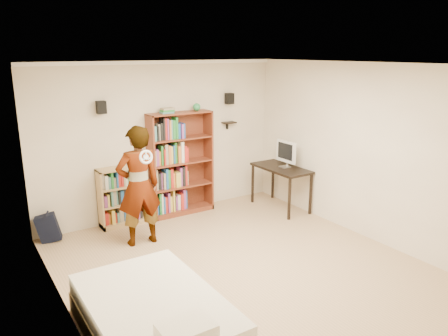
# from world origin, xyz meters

# --- Properties ---
(ground) EXTENTS (4.50, 5.00, 0.01)m
(ground) POSITION_xyz_m (0.00, 0.00, 0.00)
(ground) COLOR tan
(ground) RESTS_ON ground
(room_shell) EXTENTS (4.52, 5.02, 2.71)m
(room_shell) POSITION_xyz_m (0.00, 0.00, 1.76)
(room_shell) COLOR #F2E8CF
(room_shell) RESTS_ON ground
(crown_molding) EXTENTS (4.50, 5.00, 0.06)m
(crown_molding) POSITION_xyz_m (0.00, 0.00, 2.67)
(crown_molding) COLOR white
(crown_molding) RESTS_ON room_shell
(speaker_left) EXTENTS (0.14, 0.12, 0.20)m
(speaker_left) POSITION_xyz_m (-1.05, 2.40, 2.00)
(speaker_left) COLOR black
(speaker_left) RESTS_ON room_shell
(speaker_right) EXTENTS (0.14, 0.12, 0.20)m
(speaker_right) POSITION_xyz_m (1.35, 2.40, 2.00)
(speaker_right) COLOR black
(speaker_right) RESTS_ON room_shell
(wall_shelf) EXTENTS (0.25, 0.16, 0.02)m
(wall_shelf) POSITION_xyz_m (1.35, 2.41, 1.55)
(wall_shelf) COLOR black
(wall_shelf) RESTS_ON room_shell
(tall_bookshelf) EXTENTS (1.16, 0.34, 1.83)m
(tall_bookshelf) POSITION_xyz_m (0.28, 2.33, 0.92)
(tall_bookshelf) COLOR brown
(tall_bookshelf) RESTS_ON ground
(low_bookshelf) EXTENTS (0.80, 0.30, 1.00)m
(low_bookshelf) POSITION_xyz_m (-0.81, 2.35, 0.50)
(low_bookshelf) COLOR tan
(low_bookshelf) RESTS_ON ground
(computer_desk) EXTENTS (0.58, 1.16, 0.79)m
(computer_desk) POSITION_xyz_m (1.94, 1.56, 0.40)
(computer_desk) COLOR black
(computer_desk) RESTS_ON ground
(imac) EXTENTS (0.16, 0.49, 0.49)m
(imac) POSITION_xyz_m (1.99, 1.52, 1.03)
(imac) COLOR silver
(imac) RESTS_ON computer_desk
(daybed) EXTENTS (1.24, 1.91, 0.56)m
(daybed) POSITION_xyz_m (-1.61, -0.73, 0.28)
(daybed) COLOR white
(daybed) RESTS_ON ground
(person) EXTENTS (0.69, 0.47, 1.82)m
(person) POSITION_xyz_m (-0.85, 1.50, 0.91)
(person) COLOR black
(person) RESTS_ON ground
(wii_wheel) EXTENTS (0.20, 0.08, 0.20)m
(wii_wheel) POSITION_xyz_m (-0.85, 1.16, 1.43)
(wii_wheel) COLOR silver
(wii_wheel) RESTS_ON person
(navy_bag) EXTENTS (0.38, 0.30, 0.45)m
(navy_bag) POSITION_xyz_m (-2.03, 2.32, 0.23)
(navy_bag) COLOR black
(navy_bag) RESTS_ON ground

